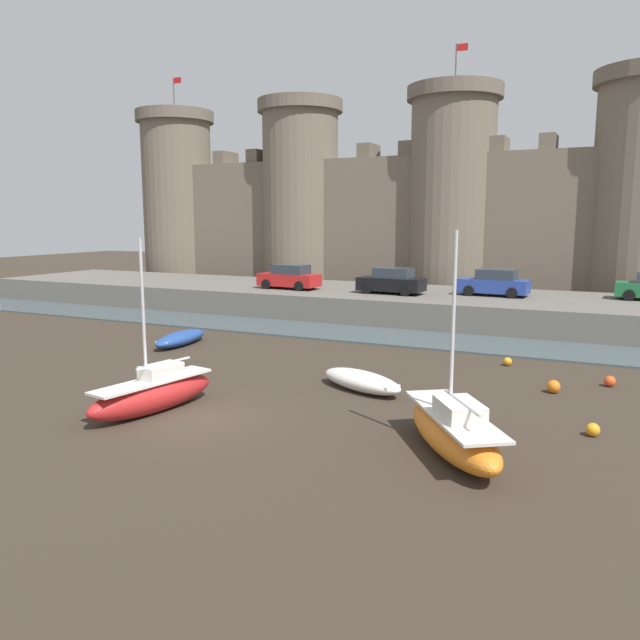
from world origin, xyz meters
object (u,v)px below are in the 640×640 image
(rowboat_midflat_left, at_px, (361,380))
(mooring_buoy_near_shore, at_px, (593,430))
(car_quay_east, at_px, (392,281))
(mooring_buoy_off_centre, at_px, (610,381))
(mooring_buoy_near_channel, at_px, (553,387))
(sailboat_foreground_left, at_px, (154,393))
(sailboat_near_channel_left, at_px, (453,431))
(car_quay_centre_east, at_px, (494,283))
(rowboat_foreground_right, at_px, (181,338))
(mooring_buoy_mid_mud, at_px, (508,362))
(car_quay_centre_west, at_px, (290,277))

(rowboat_midflat_left, bearing_deg, mooring_buoy_near_shore, -12.34)
(mooring_buoy_near_shore, distance_m, car_quay_east, 21.77)
(mooring_buoy_off_centre, bearing_deg, mooring_buoy_near_channel, -135.50)
(sailboat_foreground_left, relative_size, mooring_buoy_near_shore, 14.23)
(rowboat_midflat_left, bearing_deg, sailboat_near_channel_left, -46.83)
(rowboat_midflat_left, xyz_separation_m, car_quay_east, (-4.37, 16.15, 2.03))
(sailboat_near_channel_left, relative_size, mooring_buoy_near_channel, 12.48)
(car_quay_east, height_order, car_quay_centre_east, same)
(rowboat_midflat_left, bearing_deg, mooring_buoy_off_centre, 28.33)
(rowboat_foreground_right, xyz_separation_m, mooring_buoy_near_channel, (17.64, -1.27, -0.13))
(rowboat_midflat_left, distance_m, mooring_buoy_near_channel, 6.94)
(car_quay_east, bearing_deg, mooring_buoy_near_channel, -51.39)
(mooring_buoy_mid_mud, bearing_deg, sailboat_near_channel_left, -88.52)
(rowboat_foreground_right, relative_size, mooring_buoy_mid_mud, 11.09)
(car_quay_centre_east, distance_m, car_quay_centre_west, 13.17)
(mooring_buoy_mid_mud, height_order, mooring_buoy_off_centre, mooring_buoy_off_centre)
(car_quay_centre_east, height_order, car_quay_centre_west, same)
(rowboat_foreground_right, bearing_deg, mooring_buoy_near_channel, -4.12)
(mooring_buoy_off_centre, xyz_separation_m, mooring_buoy_near_shore, (-0.38, -6.17, -0.01))
(sailboat_near_channel_left, distance_m, mooring_buoy_near_shore, 4.58)
(car_quay_centre_east, bearing_deg, sailboat_near_channel_left, -82.62)
(rowboat_foreground_right, distance_m, mooring_buoy_mid_mud, 15.65)
(mooring_buoy_mid_mud, height_order, car_quay_centre_east, car_quay_centre_east)
(car_quay_east, bearing_deg, mooring_buoy_off_centre, -42.83)
(sailboat_foreground_left, relative_size, rowboat_foreground_right, 1.40)
(rowboat_midflat_left, relative_size, car_quay_centre_east, 0.94)
(mooring_buoy_off_centre, bearing_deg, car_quay_centre_east, 116.49)
(sailboat_near_channel_left, xyz_separation_m, rowboat_foreground_right, (-15.75, 8.74, -0.29))
(rowboat_foreground_right, relative_size, mooring_buoy_near_shore, 10.19)
(sailboat_foreground_left, distance_m, mooring_buoy_off_centre, 16.58)
(mooring_buoy_off_centre, bearing_deg, mooring_buoy_mid_mud, 154.97)
(sailboat_near_channel_left, relative_size, mooring_buoy_mid_mud, 16.32)
(sailboat_near_channel_left, height_order, car_quay_east, sailboat_near_channel_left)
(rowboat_midflat_left, distance_m, car_quay_centre_east, 17.98)
(sailboat_near_channel_left, relative_size, car_quay_east, 1.42)
(mooring_buoy_mid_mud, height_order, car_quay_centre_west, car_quay_centre_west)
(car_quay_centre_west, bearing_deg, rowboat_foreground_right, -89.00)
(car_quay_centre_west, bearing_deg, rowboat_midflat_left, -54.26)
(rowboat_midflat_left, height_order, mooring_buoy_near_channel, rowboat_midflat_left)
(mooring_buoy_off_centre, xyz_separation_m, car_quay_centre_west, (-19.68, 11.44, 2.19))
(sailboat_foreground_left, distance_m, rowboat_foreground_right, 11.04)
(rowboat_midflat_left, xyz_separation_m, mooring_buoy_off_centre, (8.25, 4.45, -0.16))
(mooring_buoy_mid_mud, relative_size, car_quay_centre_west, 0.09)
(mooring_buoy_near_channel, height_order, car_quay_centre_east, car_quay_centre_east)
(sailboat_near_channel_left, distance_m, rowboat_foreground_right, 18.01)
(sailboat_near_channel_left, bearing_deg, car_quay_east, 113.00)
(rowboat_midflat_left, xyz_separation_m, mooring_buoy_near_shore, (7.87, -1.72, -0.17))
(mooring_buoy_near_channel, height_order, car_quay_centre_west, car_quay_centre_west)
(mooring_buoy_near_shore, xyz_separation_m, car_quay_centre_east, (-6.27, 19.51, 2.20))
(mooring_buoy_off_centre, xyz_separation_m, car_quay_centre_east, (-6.65, 13.35, 2.19))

